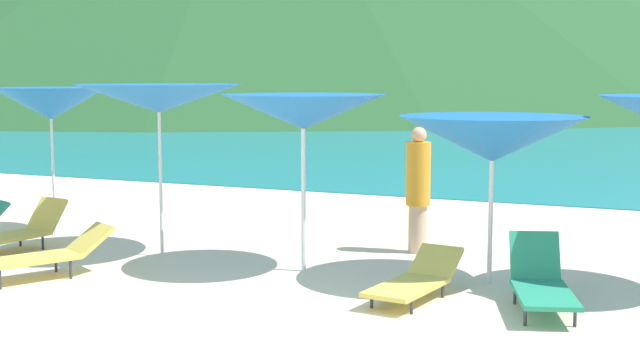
{
  "coord_description": "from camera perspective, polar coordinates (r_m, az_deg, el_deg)",
  "views": [
    {
      "loc": [
        3.55,
        -6.94,
        2.55
      ],
      "look_at": [
        -0.88,
        3.18,
        1.2
      ],
      "focal_mm": 49.43,
      "sensor_mm": 36.0,
      "label": 1
    }
  ],
  "objects": [
    {
      "name": "umbrella_1",
      "position": [
        12.31,
        -10.39,
        5.2
      ],
      "size": [
        2.52,
        2.52,
        2.39
      ],
      "color": "silver",
      "rests_on": "ground_plane"
    },
    {
      "name": "umbrella_3",
      "position": [
        10.69,
        11.1,
        2.62
      ],
      "size": [
        2.42,
        2.42,
        2.04
      ],
      "color": "silver",
      "rests_on": "ground_plane"
    },
    {
      "name": "lounge_chair_3",
      "position": [
        10.06,
        6.19,
        -6.43
      ],
      "size": [
        0.77,
        1.65,
        0.5
      ],
      "rotation": [
        0.0,
        0.0,
        -0.14
      ],
      "color": "#D8BF4C",
      "rests_on": "ground_plane"
    },
    {
      "name": "lounge_chair_5",
      "position": [
        11.52,
        -17.38,
        -4.6
      ],
      "size": [
        1.29,
        1.76,
        0.6
      ],
      "rotation": [
        0.0,
        0.0,
        -0.49
      ],
      "color": "#D8BF4C",
      "rests_on": "ground_plane"
    },
    {
      "name": "umbrella_0",
      "position": [
        14.37,
        -17.04,
        4.74
      ],
      "size": [
        1.93,
        1.93,
        2.32
      ],
      "color": "silver",
      "rests_on": "ground_plane"
    },
    {
      "name": "ground_plane",
      "position": [
        17.52,
        11.69,
        -2.05
      ],
      "size": [
        50.0,
        100.0,
        0.3
      ],
      "primitive_type": "cube",
      "color": "beige"
    },
    {
      "name": "lounge_chair_2",
      "position": [
        13.4,
        -18.98,
        -3.12
      ],
      "size": [
        0.81,
        1.62,
        0.69
      ],
      "rotation": [
        0.0,
        0.0,
        -0.16
      ],
      "color": "#D8BF4C",
      "rests_on": "ground_plane"
    },
    {
      "name": "umbrella_2",
      "position": [
        11.17,
        -1.09,
        4.41
      ],
      "size": [
        2.21,
        2.21,
        2.28
      ],
      "color": "silver",
      "rests_on": "ground_plane"
    },
    {
      "name": "lounge_chair_1",
      "position": [
        9.82,
        14.14,
        -6.44
      ],
      "size": [
        1.01,
        1.6,
        0.76
      ],
      "rotation": [
        0.0,
        0.0,
        0.32
      ],
      "color": "#268C66",
      "rests_on": "ground_plane"
    },
    {
      "name": "beachgoer_1",
      "position": [
        12.51,
        6.37,
        -0.43
      ],
      "size": [
        0.35,
        0.35,
        1.79
      ],
      "rotation": [
        0.0,
        0.0,
        3.95
      ],
      "color": "#DBAA84",
      "rests_on": "ground_plane"
    }
  ]
}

